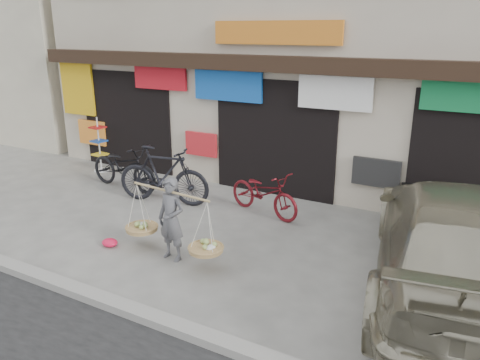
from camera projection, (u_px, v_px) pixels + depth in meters
The scene contains 11 objects.
ground at pixel (190, 251), 8.35m from camera, with size 70.00×70.00×0.00m, color gray.
kerb at pixel (109, 302), 6.67m from camera, with size 70.00×0.25×0.12m, color gray.
shophouse_block at pixel (322, 42), 12.63m from camera, with size 14.00×6.32×7.00m.
neighbor_west at pixel (17, 48), 19.49m from camera, with size 12.00×7.00×6.00m, color beige.
street_vendor at pixel (172, 223), 7.88m from camera, with size 2.02×0.70×1.45m.
bike_0 at pixel (124, 166), 11.46m from camera, with size 0.75×2.14×1.12m, color black.
bike_1 at pixel (163, 175), 10.45m from camera, with size 0.62×2.19×1.32m, color black.
bike_2 at pixel (264, 193), 9.87m from camera, with size 0.64×1.83×0.96m, color maroon.
suv at pixel (460, 241), 6.79m from camera, with size 3.32×6.16×1.70m.
display_rack at pixel (100, 150), 12.88m from camera, with size 0.42×0.42×1.51m.
red_bag at pixel (110, 243), 8.51m from camera, with size 0.31×0.25×0.14m, color #F01641.
Camera 1 is at (4.45, -6.17, 3.78)m, focal length 35.00 mm.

